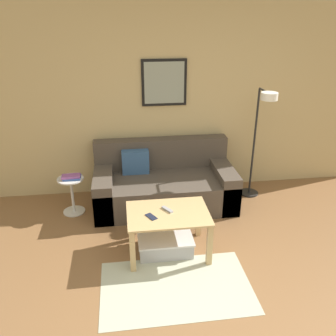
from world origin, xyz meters
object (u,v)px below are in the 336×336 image
(storage_bin, at_px, (165,243))
(side_table, at_px, (72,192))
(cell_phone, at_px, (151,217))
(floor_lamp, at_px, (261,128))
(coffee_table, at_px, (168,221))
(couch, at_px, (164,184))
(book_stack, at_px, (72,177))
(remote_control, at_px, (167,209))

(storage_bin, xyz_separation_m, side_table, (-1.08, 0.97, 0.20))
(cell_phone, bearing_deg, floor_lamp, 5.25)
(coffee_table, relative_size, cell_phone, 6.15)
(couch, relative_size, side_table, 3.76)
(coffee_table, bearing_deg, book_stack, 137.89)
(side_table, height_order, book_stack, book_stack)
(book_stack, xyz_separation_m, remote_control, (1.09, -0.94, -0.01))
(floor_lamp, bearing_deg, remote_control, -144.87)
(book_stack, height_order, cell_phone, book_stack)
(cell_phone, bearing_deg, couch, 47.46)
(couch, bearing_deg, book_stack, -174.80)
(couch, bearing_deg, side_table, -175.30)
(cell_phone, bearing_deg, remote_control, 2.04)
(floor_lamp, bearing_deg, side_table, 179.94)
(coffee_table, distance_m, side_table, 1.50)
(remote_control, relative_size, cell_phone, 1.07)
(floor_lamp, height_order, cell_phone, floor_lamp)
(couch, height_order, storage_bin, couch)
(couch, bearing_deg, coffee_table, -94.53)
(book_stack, distance_m, cell_phone, 1.39)
(floor_lamp, bearing_deg, coffee_table, -143.51)
(side_table, bearing_deg, book_stack, -23.38)
(couch, xyz_separation_m, cell_phone, (-0.27, -1.16, 0.22))
(floor_lamp, bearing_deg, cell_phone, -145.29)
(storage_bin, xyz_separation_m, book_stack, (-1.06, 0.97, 0.42))
(couch, distance_m, side_table, 1.20)
(remote_control, bearing_deg, book_stack, 106.75)
(coffee_table, distance_m, book_stack, 1.48)
(floor_lamp, distance_m, remote_control, 1.73)
(storage_bin, xyz_separation_m, remote_control, (0.03, 0.03, 0.41))
(storage_bin, xyz_separation_m, floor_lamp, (1.37, 0.97, 0.95))
(remote_control, bearing_deg, storage_bin, -170.80)
(floor_lamp, relative_size, book_stack, 6.48)
(coffee_table, xyz_separation_m, cell_phone, (-0.18, -0.06, 0.10))
(floor_lamp, height_order, remote_control, floor_lamp)
(storage_bin, bearing_deg, side_table, 138.01)
(floor_lamp, xyz_separation_m, cell_phone, (-1.53, -1.06, -0.55))
(floor_lamp, bearing_deg, couch, 175.40)
(floor_lamp, distance_m, cell_phone, 1.94)
(storage_bin, bearing_deg, coffee_table, -36.00)
(coffee_table, xyz_separation_m, side_table, (-1.11, 1.00, -0.10))
(coffee_table, xyz_separation_m, storage_bin, (-0.03, 0.02, -0.30))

